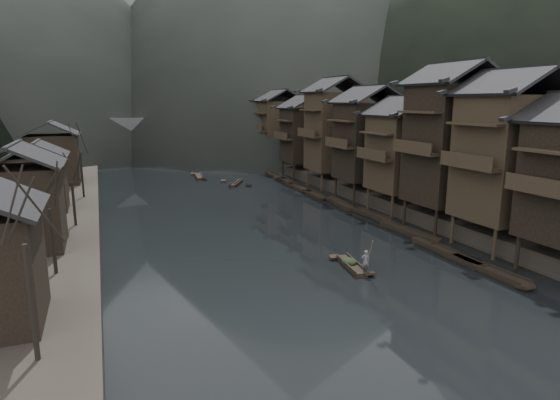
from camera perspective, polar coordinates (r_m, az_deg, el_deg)
name	(u,v)px	position (r m, az deg, el deg)	size (l,w,h in m)	color
water	(313,268)	(35.78, 4.06, -8.29)	(300.00, 300.00, 0.00)	black
right_bank	(395,166)	(86.70, 13.89, 4.03)	(40.00, 200.00, 1.80)	#2D2823
stilt_houses	(376,128)	(58.85, 11.63, 8.56)	(9.00, 67.60, 16.26)	black
left_houses	(34,172)	(51.25, -27.79, 3.07)	(8.10, 53.20, 8.73)	black
bare_trees	(66,178)	(40.17, -24.61, 2.51)	(3.88, 42.44, 7.77)	black
moored_sampans	(311,192)	(64.02, 3.80, 1.00)	(2.62, 71.94, 0.47)	black
midriver_boats	(216,179)	(74.91, -7.80, 2.53)	(6.69, 14.46, 0.45)	black
stone_bridge	(171,136)	(103.58, -13.19, 7.66)	(40.00, 6.00, 9.00)	#4C4C4F
hero_sampan	(351,265)	(36.14, 8.64, -7.85)	(1.63, 4.81, 0.43)	black
cargo_heap	(349,257)	(36.12, 8.45, -6.94)	(1.04, 1.37, 0.63)	black
boatman	(366,258)	(34.58, 10.41, -6.97)	(0.61, 0.40, 1.66)	slate
bamboo_pole	(369,225)	(33.98, 10.85, -3.00)	(0.06, 0.06, 4.02)	#8C7A51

